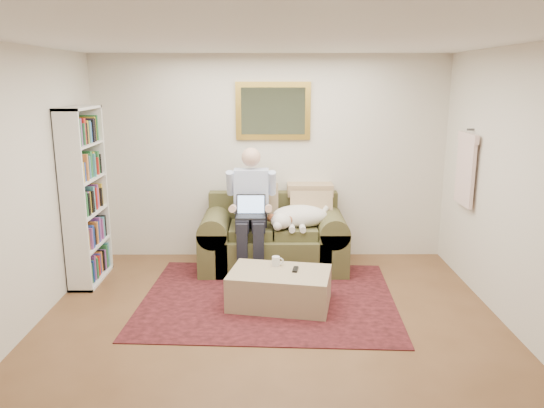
{
  "coord_description": "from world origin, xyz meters",
  "views": [
    {
      "loc": [
        -0.01,
        -4.25,
        2.3
      ],
      "look_at": [
        0.02,
        1.42,
        0.95
      ],
      "focal_mm": 35.0,
      "sensor_mm": 36.0,
      "label": 1
    }
  ],
  "objects_px": {
    "ottoman": "(280,288)",
    "laptop": "(251,211)",
    "coffee_mug": "(276,261)",
    "sofa": "(273,243)",
    "bookshelf": "(85,196)",
    "seated_man": "(251,212)",
    "sleeping_dog": "(300,216)"
  },
  "relations": [
    {
      "from": "seated_man",
      "to": "ottoman",
      "type": "relative_size",
      "value": 1.47
    },
    {
      "from": "sofa",
      "to": "bookshelf",
      "type": "xyz_separation_m",
      "value": [
        -2.14,
        -0.42,
        0.69
      ]
    },
    {
      "from": "sofa",
      "to": "sleeping_dog",
      "type": "relative_size",
      "value": 2.43
    },
    {
      "from": "sofa",
      "to": "coffee_mug",
      "type": "bearing_deg",
      "value": -88.77
    },
    {
      "from": "sofa",
      "to": "laptop",
      "type": "relative_size",
      "value": 5.15
    },
    {
      "from": "sofa",
      "to": "coffee_mug",
      "type": "height_order",
      "value": "sofa"
    },
    {
      "from": "sofa",
      "to": "seated_man",
      "type": "height_order",
      "value": "seated_man"
    },
    {
      "from": "sofa",
      "to": "seated_man",
      "type": "relative_size",
      "value": 1.19
    },
    {
      "from": "ottoman",
      "to": "seated_man",
      "type": "bearing_deg",
      "value": 108.23
    },
    {
      "from": "seated_man",
      "to": "laptop",
      "type": "height_order",
      "value": "seated_man"
    },
    {
      "from": "seated_man",
      "to": "ottoman",
      "type": "height_order",
      "value": "seated_man"
    },
    {
      "from": "seated_man",
      "to": "sleeping_dog",
      "type": "bearing_deg",
      "value": 7.13
    },
    {
      "from": "laptop",
      "to": "sofa",
      "type": "bearing_deg",
      "value": 41.02
    },
    {
      "from": "seated_man",
      "to": "laptop",
      "type": "xyz_separation_m",
      "value": [
        0.0,
        -0.07,
        0.04
      ]
    },
    {
      "from": "seated_man",
      "to": "laptop",
      "type": "bearing_deg",
      "value": -90.0
    },
    {
      "from": "ottoman",
      "to": "laptop",
      "type": "bearing_deg",
      "value": 109.5
    },
    {
      "from": "ottoman",
      "to": "coffee_mug",
      "type": "relative_size",
      "value": 10.16
    },
    {
      "from": "sofa",
      "to": "laptop",
      "type": "xyz_separation_m",
      "value": [
        -0.27,
        -0.23,
        0.48
      ]
    },
    {
      "from": "ottoman",
      "to": "bookshelf",
      "type": "distance_m",
      "value": 2.45
    },
    {
      "from": "sofa",
      "to": "ottoman",
      "type": "distance_m",
      "value": 1.16
    },
    {
      "from": "ottoman",
      "to": "bookshelf",
      "type": "bearing_deg",
      "value": 161.56
    },
    {
      "from": "seated_man",
      "to": "coffee_mug",
      "type": "distance_m",
      "value": 0.92
    },
    {
      "from": "coffee_mug",
      "to": "bookshelf",
      "type": "height_order",
      "value": "bookshelf"
    },
    {
      "from": "seated_man",
      "to": "ottoman",
      "type": "distance_m",
      "value": 1.18
    },
    {
      "from": "ottoman",
      "to": "bookshelf",
      "type": "height_order",
      "value": "bookshelf"
    },
    {
      "from": "seated_man",
      "to": "coffee_mug",
      "type": "height_order",
      "value": "seated_man"
    },
    {
      "from": "coffee_mug",
      "to": "laptop",
      "type": "bearing_deg",
      "value": 111.19
    },
    {
      "from": "sofa",
      "to": "bookshelf",
      "type": "height_order",
      "value": "bookshelf"
    },
    {
      "from": "seated_man",
      "to": "sleeping_dog",
      "type": "distance_m",
      "value": 0.59
    },
    {
      "from": "laptop",
      "to": "coffee_mug",
      "type": "relative_size",
      "value": 3.45
    },
    {
      "from": "sleeping_dog",
      "to": "seated_man",
      "type": "bearing_deg",
      "value": -172.87
    },
    {
      "from": "seated_man",
      "to": "laptop",
      "type": "relative_size",
      "value": 4.33
    }
  ]
}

